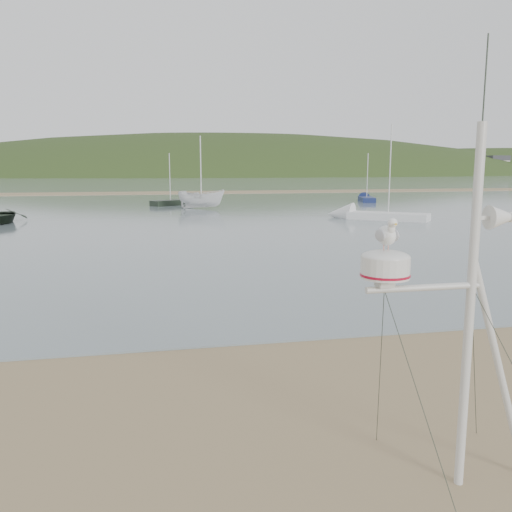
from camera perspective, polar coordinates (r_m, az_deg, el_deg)
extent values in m
plane|color=olive|center=(7.84, -17.04, -19.67)|extent=(560.00, 560.00, 0.00)
cube|color=slate|center=(138.89, -12.32, 7.71)|extent=(560.00, 256.00, 0.04)
cube|color=olive|center=(76.93, -12.54, 6.50)|extent=(560.00, 7.00, 0.07)
ellipsoid|color=#223415|center=(246.35, -2.67, 3.46)|extent=(400.00, 180.00, 80.00)
ellipsoid|color=#223415|center=(301.62, 24.70, 4.97)|extent=(300.00, 135.00, 56.00)
cube|color=silver|center=(206.14, -22.45, 8.83)|extent=(8.40, 6.30, 8.00)
cube|color=silver|center=(203.12, -15.13, 9.21)|extent=(8.40, 6.30, 8.00)
cube|color=silver|center=(203.41, -7.70, 9.45)|extent=(8.40, 6.30, 8.00)
cube|color=silver|center=(206.98, -0.41, 9.53)|extent=(8.40, 6.30, 8.00)
cube|color=silver|center=(213.69, 6.53, 9.47)|extent=(8.40, 6.30, 8.00)
cube|color=silver|center=(223.24, 12.96, 9.29)|extent=(8.40, 6.30, 8.00)
cube|color=silver|center=(235.28, 18.80, 9.03)|extent=(8.40, 6.30, 8.00)
cube|color=silver|center=(249.47, 24.00, 8.72)|extent=(8.40, 6.30, 8.00)
cylinder|color=silver|center=(6.65, 21.57, -5.54)|extent=(0.11, 0.11, 4.24)
cylinder|color=silver|center=(7.12, 24.29, -11.00)|extent=(0.98, 0.08, 2.78)
cylinder|color=silver|center=(6.28, 17.30, -3.19)|extent=(1.38, 0.07, 0.07)
cylinder|color=#2D382D|center=(6.51, 22.98, 16.65)|extent=(0.02, 0.02, 0.95)
cube|color=silver|center=(6.05, 13.38, -2.72)|extent=(0.17, 0.17, 0.10)
cylinder|color=silver|center=(6.02, 13.44, -1.19)|extent=(0.53, 0.53, 0.23)
cylinder|color=#A30B24|center=(6.03, 13.41, -1.93)|extent=(0.54, 0.54, 0.03)
ellipsoid|color=silver|center=(6.00, 13.49, -0.10)|extent=(0.53, 0.53, 0.15)
cone|color=silver|center=(6.64, 24.28, 3.74)|extent=(0.28, 0.28, 0.28)
cube|color=silver|center=(6.53, 22.92, 3.74)|extent=(0.21, 0.04, 0.04)
cylinder|color=tan|center=(5.97, 13.30, 0.95)|extent=(0.01, 0.01, 0.07)
cylinder|color=tan|center=(5.99, 13.76, 0.96)|extent=(0.01, 0.01, 0.07)
ellipsoid|color=white|center=(5.96, 13.57, 2.11)|extent=(0.18, 0.29, 0.21)
ellipsoid|color=#AEB0B7|center=(5.92, 12.92, 2.14)|extent=(0.06, 0.23, 0.14)
ellipsoid|color=#AEB0B7|center=(5.99, 14.30, 2.16)|extent=(0.06, 0.23, 0.14)
cone|color=white|center=(6.10, 12.97, 2.09)|extent=(0.10, 0.08, 0.10)
ellipsoid|color=white|center=(5.86, 14.05, 2.85)|extent=(0.09, 0.09, 0.12)
sphere|color=white|center=(5.83, 14.18, 3.39)|extent=(0.10, 0.10, 0.10)
cone|color=gold|center=(5.78, 14.41, 3.28)|extent=(0.02, 0.05, 0.02)
imported|color=silver|center=(48.22, -5.81, 7.56)|extent=(2.20, 2.18, 4.32)
cube|color=silver|center=(38.95, 13.74, 4.08)|extent=(5.37, 4.83, 0.50)
cone|color=silver|center=(39.91, 8.82, 4.36)|extent=(2.60, 2.58, 1.76)
cylinder|color=silver|center=(38.79, 13.93, 8.90)|extent=(0.08, 0.08, 6.04)
cube|color=#16214E|center=(58.42, 11.57, 5.87)|extent=(2.33, 4.31, 0.50)
cone|color=#16214E|center=(61.02, 11.21, 6.03)|extent=(1.64, 1.73, 1.31)
cylinder|color=silver|center=(58.33, 11.65, 8.33)|extent=(0.08, 0.08, 4.52)
cube|color=black|center=(52.70, -8.99, 5.57)|extent=(4.00, 3.40, 0.50)
cone|color=black|center=(54.35, -6.88, 5.74)|extent=(1.89, 1.86, 1.28)
cylinder|color=silver|center=(52.60, -9.06, 8.24)|extent=(0.08, 0.08, 4.41)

